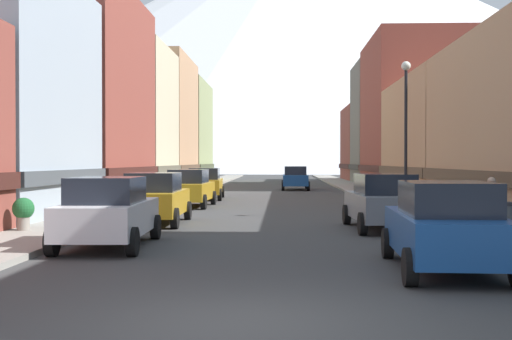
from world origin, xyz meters
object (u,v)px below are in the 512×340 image
Objects in this scene: car_right_1 at (383,201)px; car_driving_0 at (295,178)px; car_left_2 at (189,188)px; streetlamp_right at (406,114)px; car_right_0 at (445,226)px; car_left_3 at (205,183)px; car_left_0 at (108,212)px; trash_bin_right at (508,221)px; pedestrian_0 at (491,209)px; car_left_1 at (155,198)px; potted_plant_0 at (23,211)px; potted_plant_2 at (437,198)px.

car_driving_0 is at bearing 94.46° from car_right_1.
car_left_2 is at bearing 127.60° from car_right_1.
car_right_1 is 5.62m from streetlamp_right.
car_left_3 is at bearing 107.67° from car_right_0.
car_left_2 is at bearing 90.02° from car_left_0.
pedestrian_0 is (-0.10, 0.99, 0.24)m from trash_bin_right.
car_right_1 is 28.31m from car_driving_0.
car_left_1 is at bearing -89.98° from car_left_2.
car_right_1 is 4.56× the size of trash_bin_right.
car_right_0 is 1.02× the size of car_driving_0.
car_left_0 is 20.53m from car_left_3.
car_right_0 is at bearing -90.04° from car_right_1.
pedestrian_0 is 8.05m from streetlamp_right.
trash_bin_right is 13.49m from potted_plant_0.
potted_plant_0 is 1.03× the size of potted_plant_2.
streetlamp_right reaches higher than car_right_1.
car_right_0 is at bearing -86.51° from car_driving_0.
car_right_1 is 10.98m from potted_plant_0.
car_left_0 is at bearing -176.79° from trash_bin_right.
car_left_1 is at bearing -156.16° from potted_plant_2.
pedestrian_0 is at bearing -62.10° from car_left_3.
car_left_0 is 4.08m from potted_plant_0.
streetlamp_right is at bearing 44.31° from car_left_0.
car_left_2 is 4.78× the size of potted_plant_2.
car_left_0 is at bearing -149.42° from car_right_1.
car_left_0 is at bearing -90.00° from car_left_3.
car_right_0 is 1.00× the size of car_right_1.
trash_bin_right is 0.17× the size of streetlamp_right.
car_left_2 is 0.76× the size of streetlamp_right.
potted_plant_0 is (-3.20, -3.51, -0.18)m from car_left_1.
car_left_2 is 0.99× the size of car_right_0.
car_left_2 is at bearing -106.40° from car_driving_0.
car_left_0 reaches higher than pedestrian_0.
car_left_2 is at bearing 128.11° from pedestrian_0.
car_right_0 is 7.80m from car_right_1.
car_right_0 is 4.68× the size of potted_plant_0.
car_driving_0 is 31.51m from pedestrian_0.
streetlamp_right is at bearing 96.82° from trash_bin_right.
streetlamp_right reaches higher than trash_bin_right.
car_driving_0 is 2.75× the size of pedestrian_0.
car_left_0 and car_right_0 have the same top height.
pedestrian_0 is (10.05, -4.47, -0.02)m from car_left_1.
car_driving_0 is at bearing 98.49° from pedestrian_0.
car_left_3 is 15.09m from streetlamp_right.
car_left_1 is 4.76× the size of potted_plant_2.
potted_plant_2 is (10.80, 4.77, -0.25)m from car_left_1.
car_right_1 reaches higher than pedestrian_0.
car_left_3 reaches higher than potted_plant_0.
car_driving_0 is 4.72× the size of potted_plant_2.
car_left_2 reaches higher than pedestrian_0.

